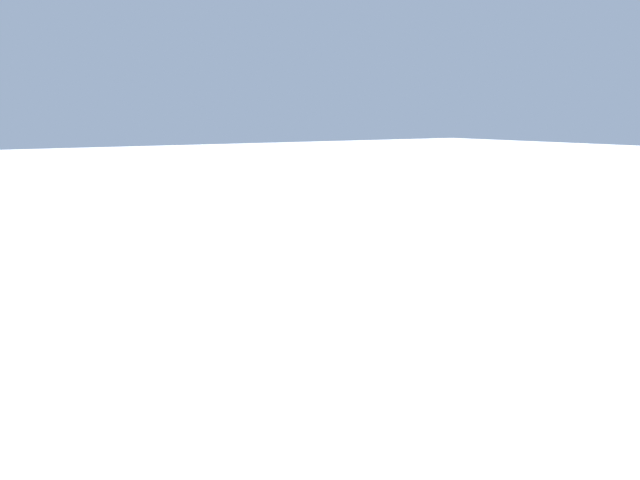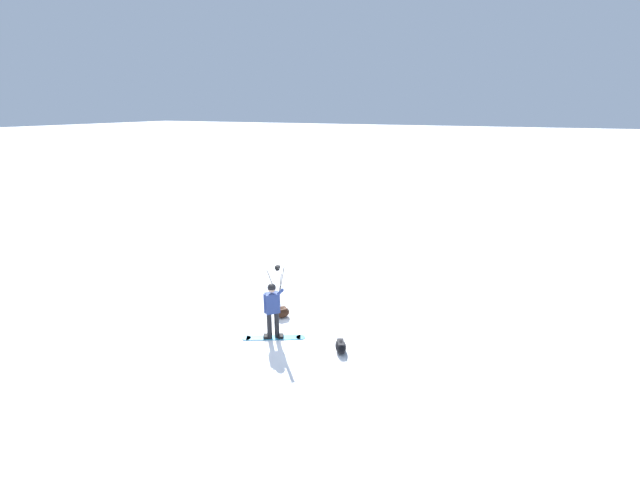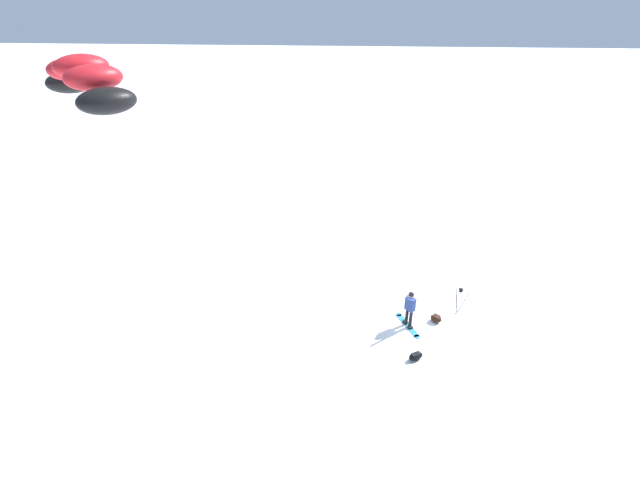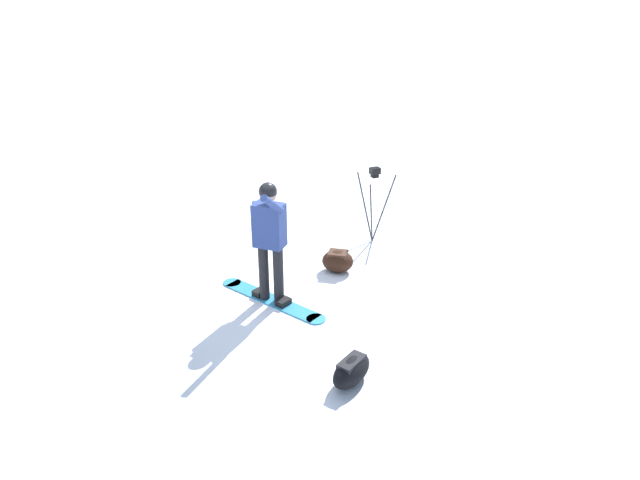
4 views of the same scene
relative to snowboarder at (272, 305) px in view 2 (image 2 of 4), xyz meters
name	(u,v)px [view 2 (image 2 of 4)]	position (x,y,z in m)	size (l,w,h in m)	color
ground_plane	(280,338)	(0.18, 0.08, -1.07)	(300.00, 300.00, 0.00)	white
snowboarder	(272,305)	(0.00, 0.00, 0.00)	(0.76, 0.51, 1.76)	black
snowboard	(274,337)	(0.00, 0.00, -1.04)	(1.69, 0.97, 0.10)	teal
gear_bag_large	(341,346)	(2.06, 0.16, -0.90)	(0.55, 0.67, 0.32)	black
camera_tripod	(278,276)	(-1.15, 2.26, -0.14)	(0.68, 0.65, 1.30)	#262628
gear_bag_small	(282,312)	(-0.41, 1.23, -0.89)	(0.61, 0.62, 0.33)	black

